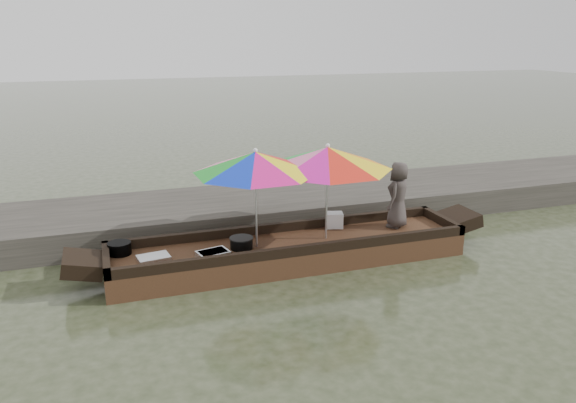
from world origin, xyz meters
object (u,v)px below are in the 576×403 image
object	(u,v)px
tray_scallop	(153,258)
umbrella_bow	(256,199)
cooking_pot	(119,248)
umbrella_stern	(327,192)
supply_bag	(334,220)
vendor	(398,195)
charcoal_grill	(241,243)
boat_hull	(290,253)
tray_crayfish	(213,254)

from	to	relation	value
tray_scallop	umbrella_bow	world-z (taller)	umbrella_bow
cooking_pot	tray_scallop	bearing A→B (deg)	-40.65
umbrella_stern	cooking_pot	bearing A→B (deg)	173.60
supply_bag	cooking_pot	bearing A→B (deg)	-178.51
vendor	umbrella_stern	world-z (taller)	umbrella_stern
charcoal_grill	vendor	world-z (taller)	vendor
cooking_pot	charcoal_grill	bearing A→B (deg)	-11.39
boat_hull	cooking_pot	bearing A→B (deg)	172.09
charcoal_grill	supply_bag	distance (m)	1.80
charcoal_grill	vendor	size ratio (longest dim) A/B	0.30
vendor	umbrella_bow	xyz separation A→B (m)	(-2.53, -0.15, 0.21)
supply_bag	boat_hull	bearing A→B (deg)	-154.69
cooking_pot	tray_crayfish	world-z (taller)	cooking_pot
vendor	umbrella_bow	distance (m)	2.54
boat_hull	supply_bag	xyz separation A→B (m)	(0.95, 0.45, 0.30)
tray_crayfish	tray_scallop	xyz separation A→B (m)	(-0.85, 0.17, -0.01)
tray_crayfish	umbrella_stern	xyz separation A→B (m)	(1.89, 0.21, 0.73)
tray_scallop	supply_bag	bearing A→B (deg)	8.93
supply_bag	vendor	distance (m)	1.16
supply_bag	umbrella_stern	xyz separation A→B (m)	(-0.34, -0.45, 0.65)
cooking_pot	umbrella_bow	bearing A→B (deg)	-9.98
cooking_pot	umbrella_bow	distance (m)	2.18
charcoal_grill	umbrella_bow	size ratio (longest dim) A/B	0.18
cooking_pot	umbrella_bow	xyz separation A→B (m)	(2.04, -0.36, 0.68)
tray_scallop	vendor	bearing A→B (deg)	2.52
vendor	umbrella_bow	size ratio (longest dim) A/B	0.60
cooking_pot	tray_scallop	xyz separation A→B (m)	(0.46, -0.39, -0.06)
umbrella_bow	vendor	bearing A→B (deg)	3.34
cooking_pot	umbrella_stern	bearing A→B (deg)	-6.40
supply_bag	vendor	world-z (taller)	vendor
tray_crayfish	tray_scallop	size ratio (longest dim) A/B	1.00
tray_crayfish	boat_hull	bearing A→B (deg)	9.24
tray_scallop	umbrella_stern	size ratio (longest dim) A/B	0.22
charcoal_grill	vendor	bearing A→B (deg)	3.08
cooking_pot	tray_scallop	distance (m)	0.60
charcoal_grill	umbrella_stern	size ratio (longest dim) A/B	0.17
tray_crayfish	charcoal_grill	size ratio (longest dim) A/B	1.32
tray_crayfish	umbrella_bow	size ratio (longest dim) A/B	0.24
boat_hull	charcoal_grill	xyz separation A→B (m)	(-0.79, -0.00, 0.26)
supply_bag	tray_crayfish	bearing A→B (deg)	-163.55
boat_hull	charcoal_grill	distance (m)	0.83
boat_hull	supply_bag	distance (m)	1.10
supply_bag	vendor	size ratio (longest dim) A/B	0.25
charcoal_grill	vendor	distance (m)	2.82
tray_crayfish	supply_bag	xyz separation A→B (m)	(2.23, 0.66, 0.09)
cooking_pot	vendor	world-z (taller)	vendor
vendor	tray_scallop	bearing A→B (deg)	-39.34
boat_hull	charcoal_grill	bearing A→B (deg)	-179.86
charcoal_grill	supply_bag	bearing A→B (deg)	14.54
tray_crayfish	tray_scallop	world-z (taller)	tray_crayfish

